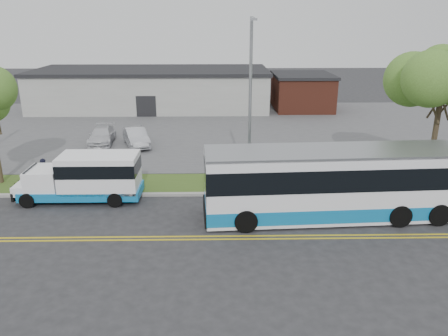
{
  "coord_description": "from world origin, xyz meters",
  "views": [
    {
      "loc": [
        1.07,
        -21.8,
        9.42
      ],
      "look_at": [
        1.49,
        1.19,
        1.6
      ],
      "focal_mm": 35.0,
      "sensor_mm": 36.0,
      "label": 1
    }
  ],
  "objects_px": {
    "shuttle_bus": "(88,176)",
    "parked_car_b": "(102,135)",
    "streetlight_near": "(250,98)",
    "transit_bus": "(332,184)",
    "tree_east": "(444,80)",
    "parked_car_a": "(136,137)",
    "pedestrian": "(44,174)"
  },
  "relations": [
    {
      "from": "streetlight_near",
      "to": "parked_car_b",
      "type": "relative_size",
      "value": 2.18
    },
    {
      "from": "transit_bus",
      "to": "tree_east",
      "type": "bearing_deg",
      "value": 30.33
    },
    {
      "from": "shuttle_bus",
      "to": "pedestrian",
      "type": "height_order",
      "value": "shuttle_bus"
    },
    {
      "from": "parked_car_a",
      "to": "parked_car_b",
      "type": "height_order",
      "value": "parked_car_a"
    },
    {
      "from": "streetlight_near",
      "to": "shuttle_bus",
      "type": "bearing_deg",
      "value": -166.59
    },
    {
      "from": "pedestrian",
      "to": "parked_car_b",
      "type": "xyz_separation_m",
      "value": [
        0.78,
        10.04,
        -0.32
      ]
    },
    {
      "from": "shuttle_bus",
      "to": "parked_car_a",
      "type": "relative_size",
      "value": 1.59
    },
    {
      "from": "shuttle_bus",
      "to": "pedestrian",
      "type": "distance_m",
      "value": 3.17
    },
    {
      "from": "transit_bus",
      "to": "parked_car_a",
      "type": "distance_m",
      "value": 17.63
    },
    {
      "from": "transit_bus",
      "to": "pedestrian",
      "type": "height_order",
      "value": "transit_bus"
    },
    {
      "from": "pedestrian",
      "to": "parked_car_a",
      "type": "height_order",
      "value": "pedestrian"
    },
    {
      "from": "pedestrian",
      "to": "parked_car_a",
      "type": "bearing_deg",
      "value": -116.71
    },
    {
      "from": "streetlight_near",
      "to": "pedestrian",
      "type": "height_order",
      "value": "streetlight_near"
    },
    {
      "from": "tree_east",
      "to": "parked_car_a",
      "type": "xyz_separation_m",
      "value": [
        -19.17,
        8.14,
        -5.4
      ]
    },
    {
      "from": "transit_bus",
      "to": "parked_car_a",
      "type": "relative_size",
      "value": 3.0
    },
    {
      "from": "shuttle_bus",
      "to": "parked_car_b",
      "type": "distance_m",
      "value": 11.55
    },
    {
      "from": "transit_bus",
      "to": "parked_car_a",
      "type": "bearing_deg",
      "value": 129.44
    },
    {
      "from": "pedestrian",
      "to": "parked_car_b",
      "type": "relative_size",
      "value": 0.43
    },
    {
      "from": "shuttle_bus",
      "to": "parked_car_a",
      "type": "bearing_deg",
      "value": 85.85
    },
    {
      "from": "shuttle_bus",
      "to": "pedestrian",
      "type": "bearing_deg",
      "value": 155.61
    },
    {
      "from": "shuttle_bus",
      "to": "parked_car_b",
      "type": "height_order",
      "value": "shuttle_bus"
    },
    {
      "from": "pedestrian",
      "to": "shuttle_bus",
      "type": "bearing_deg",
      "value": 150.4
    },
    {
      "from": "transit_bus",
      "to": "parked_car_b",
      "type": "relative_size",
      "value": 2.93
    },
    {
      "from": "streetlight_near",
      "to": "transit_bus",
      "type": "height_order",
      "value": "streetlight_near"
    },
    {
      "from": "shuttle_bus",
      "to": "tree_east",
      "type": "bearing_deg",
      "value": 6.81
    },
    {
      "from": "streetlight_near",
      "to": "shuttle_bus",
      "type": "xyz_separation_m",
      "value": [
        -8.92,
        -2.13,
        -3.85
      ]
    },
    {
      "from": "streetlight_near",
      "to": "transit_bus",
      "type": "xyz_separation_m",
      "value": [
        3.78,
        -4.53,
        -3.46
      ]
    },
    {
      "from": "parked_car_a",
      "to": "streetlight_near",
      "type": "bearing_deg",
      "value": -66.01
    },
    {
      "from": "transit_bus",
      "to": "shuttle_bus",
      "type": "bearing_deg",
      "value": 166.02
    },
    {
      "from": "shuttle_bus",
      "to": "streetlight_near",
      "type": "bearing_deg",
      "value": 13.35
    },
    {
      "from": "streetlight_near",
      "to": "pedestrian",
      "type": "bearing_deg",
      "value": -175.99
    },
    {
      "from": "streetlight_near",
      "to": "parked_car_a",
      "type": "xyz_separation_m",
      "value": [
        -8.17,
        8.41,
        -4.43
      ]
    }
  ]
}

